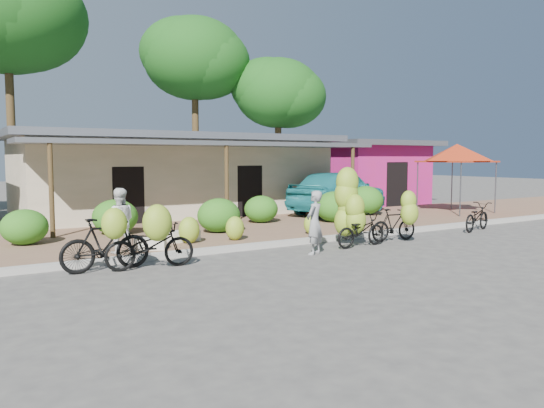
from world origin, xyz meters
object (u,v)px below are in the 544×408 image
at_px(bike_right, 398,220).
at_px(sack_far, 150,244).
at_px(tree_far_center, 1,11).
at_px(bike_center, 353,213).
at_px(red_canopy, 457,153).
at_px(vendor, 314,223).
at_px(tree_center_right, 190,57).
at_px(bystander, 119,221).
at_px(tree_near_right, 274,91).
at_px(bike_left, 107,242).
at_px(teal_van, 339,191).
at_px(bike_far_right, 477,217).
at_px(bike_far_left, 151,242).
at_px(sack_near, 184,236).

xyz_separation_m(bike_right, sack_far, (-6.65, 1.91, -0.37)).
height_order(tree_far_center, bike_center, tree_far_center).
bearing_deg(bike_center, red_canopy, -71.28).
distance_m(sack_far, vendor, 4.14).
distance_m(tree_center_right, bystander, 17.53).
height_order(tree_far_center, tree_near_right, tree_far_center).
relative_size(red_canopy, bike_left, 1.83).
distance_m(sack_far, teal_van, 10.46).
xyz_separation_m(bike_far_right, bystander, (-11.32, 1.52, 0.44)).
xyz_separation_m(vendor, bystander, (-4.27, 2.06, 0.11)).
bearing_deg(tree_center_right, bike_center, -97.46).
bearing_deg(bike_far_right, tree_center_right, -3.87).
xyz_separation_m(tree_near_right, bike_left, (-12.67, -13.39, -5.37)).
distance_m(tree_center_right, bike_far_left, 18.90).
relative_size(tree_center_right, sack_far, 13.11).
bearing_deg(tree_near_right, sack_near, -131.92).
bearing_deg(tree_center_right, red_canopy, -60.82).
distance_m(tree_far_center, bystander, 15.65).
height_order(bike_center, bystander, bike_center).
distance_m(vendor, teal_van, 8.86).
height_order(tree_near_right, bike_left, tree_near_right).
distance_m(bike_center, bike_right, 1.53).
xyz_separation_m(red_canopy, bike_far_right, (-3.37, -3.56, -2.15)).
relative_size(tree_center_right, tree_near_right, 1.26).
bearing_deg(tree_far_center, vendor, -71.32).
relative_size(bike_far_right, sack_far, 2.50).
height_order(bike_far_left, bike_far_right, bike_far_left).
bearing_deg(vendor, sack_near, -81.79).
relative_size(red_canopy, bike_right, 2.17).
xyz_separation_m(tree_near_right, bike_far_right, (-0.68, -13.53, -5.53)).
bearing_deg(sack_far, tree_far_center, 97.68).
xyz_separation_m(tree_far_center, sack_far, (1.80, -13.38, -8.47)).
height_order(tree_center_right, bike_center, tree_center_right).
relative_size(tree_near_right, bike_center, 3.62).
xyz_separation_m(tree_near_right, teal_van, (-1.68, -7.61, -4.97)).
distance_m(sack_near, teal_van, 9.05).
relative_size(tree_far_center, bike_center, 5.22).
height_order(sack_near, teal_van, teal_van).
height_order(bike_center, vendor, bike_center).
bearing_deg(bike_center, vendor, 103.00).
bearing_deg(vendor, bike_left, -37.15).
xyz_separation_m(sack_far, teal_van, (9.52, 4.27, 0.77)).
bearing_deg(tree_near_right, bike_right, -108.24).
bearing_deg(bike_far_right, bike_center, 74.48).
bearing_deg(bike_right, bike_center, 86.78).
bearing_deg(tree_center_right, bike_right, -91.98).
relative_size(red_canopy, bike_far_left, 1.75).
relative_size(bike_right, teal_van, 0.30).
relative_size(bike_right, bystander, 1.03).
distance_m(tree_center_right, tree_near_right, 4.80).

